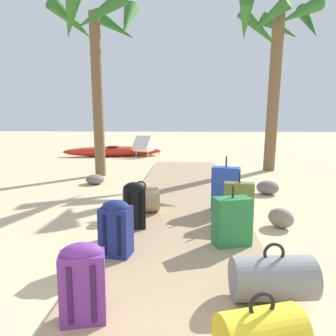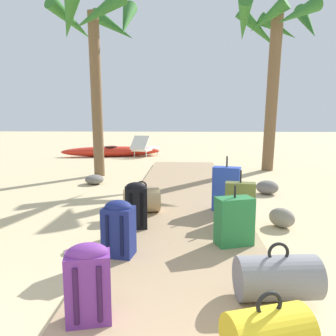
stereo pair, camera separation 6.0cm
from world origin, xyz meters
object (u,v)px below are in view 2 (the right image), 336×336
object	(u,v)px
backpack_purple	(88,281)
palm_tree_far_right	(274,42)
lounge_chair	(145,147)
duffel_bag_tan	(142,200)
suitcase_olive	(240,203)
backpack_black	(136,204)
duffel_bag_yellow	(268,333)
suitcase_green	(234,221)
duffel_bag_grey	(277,277)
backpack_navy	(119,227)
palm_tree_far_left	(97,38)
kayak	(111,151)
suitcase_blue	(226,189)

from	to	relation	value
backpack_purple	palm_tree_far_right	world-z (taller)	palm_tree_far_right
backpack_purple	lounge_chair	world-z (taller)	lounge_chair
duffel_bag_tan	suitcase_olive	world-z (taller)	suitcase_olive
backpack_black	duffel_bag_yellow	xyz separation A→B (m)	(1.08, -2.21, -0.15)
backpack_purple	duffel_bag_tan	bearing A→B (deg)	89.59
duffel_bag_yellow	suitcase_green	bearing A→B (deg)	87.98
duffel_bag_grey	palm_tree_far_right	distance (m)	7.56
backpack_purple	suitcase_olive	xyz separation A→B (m)	(1.37, 2.21, -0.02)
backpack_navy	palm_tree_far_left	distance (m)	5.95
backpack_black	palm_tree_far_right	distance (m)	6.61
duffel_bag_grey	backpack_purple	bearing A→B (deg)	-165.38
backpack_navy	suitcase_olive	bearing A→B (deg)	39.10
backpack_black	palm_tree_far_left	distance (m)	5.28
duffel_bag_tan	duffel_bag_grey	world-z (taller)	duffel_bag_tan
duffel_bag_tan	kayak	bearing A→B (deg)	105.73
backpack_navy	kayak	world-z (taller)	backpack_navy
suitcase_green	backpack_black	bearing A→B (deg)	157.10
duffel_bag_yellow	duffel_bag_grey	size ratio (longest dim) A/B	0.85
duffel_bag_tan	palm_tree_far_right	world-z (taller)	palm_tree_far_right
backpack_purple	duffel_bag_grey	distance (m)	1.40
lounge_chair	palm_tree_far_left	bearing A→B (deg)	-97.43
duffel_bag_tan	palm_tree_far_right	bearing A→B (deg)	56.47
backpack_black	duffel_bag_tan	world-z (taller)	backpack_black
suitcase_green	lounge_chair	distance (m)	9.22
backpack_navy	suitcase_blue	bearing A→B (deg)	53.15
palm_tree_far_right	lounge_chair	bearing A→B (deg)	138.44
duffel_bag_grey	palm_tree_far_right	xyz separation A→B (m)	(1.60, 6.69, 3.14)
kayak	duffel_bag_tan	bearing A→B (deg)	-74.27
suitcase_olive	backpack_navy	size ratio (longest dim) A/B	1.23
backpack_black	duffel_bag_tan	distance (m)	0.71
backpack_black	duffel_bag_tan	size ratio (longest dim) A/B	1.00
suitcase_green	backpack_navy	bearing A→B (deg)	-163.65
duffel_bag_tan	palm_tree_far_right	distance (m)	6.16
suitcase_olive	suitcase_green	bearing A→B (deg)	-103.66
backpack_black	backpack_navy	distance (m)	0.83
palm_tree_far_left	kayak	bearing A→B (deg)	99.31
backpack_navy	lounge_chair	size ratio (longest dim) A/B	0.34
suitcase_blue	palm_tree_far_right	xyz separation A→B (m)	(1.69, 4.25, 2.98)
duffel_bag_tan	suitcase_green	bearing A→B (deg)	-45.46
duffel_bag_grey	suitcase_olive	distance (m)	1.86
backpack_black	suitcase_green	size ratio (longest dim) A/B	0.89
duffel_bag_tan	backpack_navy	xyz separation A→B (m)	(-0.03, -1.53, 0.12)
duffel_bag_yellow	suitcase_blue	distance (m)	3.09
palm_tree_far_right	duffel_bag_grey	bearing A→B (deg)	-103.46
suitcase_olive	suitcase_blue	bearing A→B (deg)	100.44
duffel_bag_tan	lounge_chair	xyz separation A→B (m)	(-0.89, 7.81, 0.07)
lounge_chair	backpack_purple	bearing A→B (deg)	-85.24
backpack_black	duffel_bag_yellow	distance (m)	2.47
duffel_bag_yellow	suitcase_blue	bearing A→B (deg)	87.36
duffel_bag_tan	duffel_bag_grey	distance (m)	2.63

